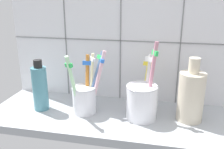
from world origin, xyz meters
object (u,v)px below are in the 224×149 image
object	(u,v)px
toothbrush_cup_left	(85,96)
toothbrush_cup_right	(142,100)
ceramic_vase	(191,96)
soap_bottle	(40,87)

from	to	relation	value
toothbrush_cup_left	toothbrush_cup_right	distance (cm)	14.50
toothbrush_cup_right	ceramic_vase	xyz separation A→B (cm)	(11.41, 1.70, 1.57)
toothbrush_cup_right	soap_bottle	world-z (taller)	toothbrush_cup_right
ceramic_vase	toothbrush_cup_right	bearing A→B (deg)	-171.52
ceramic_vase	toothbrush_cup_left	bearing A→B (deg)	-176.21
ceramic_vase	soap_bottle	xyz separation A→B (cm)	(-38.03, -2.10, -0.23)
toothbrush_cup_left	soap_bottle	size ratio (longest dim) A/B	1.21
toothbrush_cup_right	ceramic_vase	world-z (taller)	toothbrush_cup_right
toothbrush_cup_left	ceramic_vase	world-z (taller)	toothbrush_cup_left
toothbrush_cup_left	soap_bottle	distance (cm)	12.21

